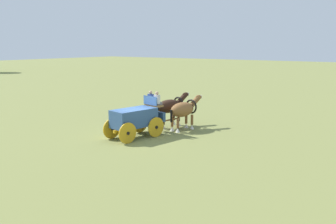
% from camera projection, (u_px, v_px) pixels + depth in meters
% --- Properties ---
extents(ground_plane, '(220.00, 220.00, 0.00)m').
position_uv_depth(ground_plane, '(134.00, 138.00, 21.91)').
color(ground_plane, olive).
extents(show_wagon, '(5.77, 2.26, 2.75)m').
position_uv_depth(show_wagon, '(136.00, 118.00, 21.80)').
color(show_wagon, '#2D4C7A').
rests_on(show_wagon, ground).
extents(draft_horse_near, '(3.12, 1.30, 2.27)m').
position_uv_depth(draft_horse_near, '(170.00, 107.00, 24.65)').
color(draft_horse_near, '#331E14').
rests_on(draft_horse_near, ground).
extents(draft_horse_off, '(2.98, 1.32, 2.22)m').
position_uv_depth(draft_horse_off, '(184.00, 110.00, 23.73)').
color(draft_horse_off, brown).
rests_on(draft_horse_off, ground).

